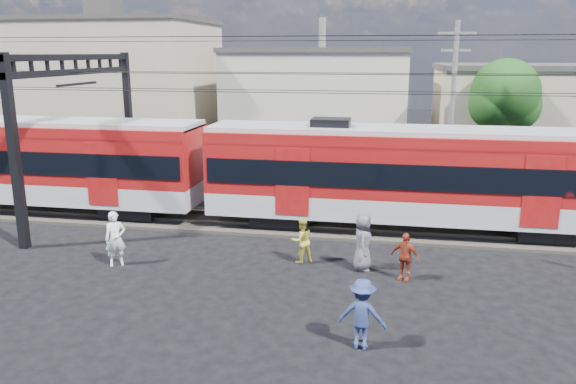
{
  "coord_description": "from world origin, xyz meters",
  "views": [
    {
      "loc": [
        3.04,
        -13.98,
        6.96
      ],
      "look_at": [
        -0.44,
        5.0,
        2.18
      ],
      "focal_mm": 35.0,
      "sensor_mm": 36.0,
      "label": 1
    }
  ],
  "objects": [
    {
      "name": "pedestrian_d",
      "position": [
        3.66,
        2.95,
        0.78
      ],
      "size": [
        0.99,
        0.73,
        1.55
      ],
      "primitive_type": "imported",
      "rotation": [
        0.0,
        0.0,
        -0.44
      ],
      "color": "#9A321C",
      "rests_on": "ground"
    },
    {
      "name": "commuter_train",
      "position": [
        4.14,
        8.0,
        2.4
      ],
      "size": [
        50.3,
        3.08,
        4.17
      ],
      "color": "black",
      "rests_on": "ground"
    },
    {
      "name": "catenary",
      "position": [
        -8.65,
        8.0,
        5.14
      ],
      "size": [
        70.0,
        9.3,
        7.52
      ],
      "color": "black",
      "rests_on": "ground"
    },
    {
      "name": "building_midwest",
      "position": [
        -2.0,
        27.0,
        3.66
      ],
      "size": [
        12.24,
        12.24,
        7.3
      ],
      "color": "beige",
      "rests_on": "ground"
    },
    {
      "name": "ground",
      "position": [
        0.0,
        0.0,
        0.0
      ],
      "size": [
        120.0,
        120.0,
        0.0
      ],
      "primitive_type": "plane",
      "color": "black",
      "rests_on": "ground"
    },
    {
      "name": "tree_near",
      "position": [
        9.19,
        18.09,
        4.66
      ],
      "size": [
        3.82,
        3.64,
        6.72
      ],
      "color": "#382619",
      "rests_on": "ground"
    },
    {
      "name": "building_west",
      "position": [
        -17.0,
        24.0,
        4.66
      ],
      "size": [
        14.28,
        10.2,
        9.3
      ],
      "color": "tan",
      "rests_on": "ground"
    },
    {
      "name": "pedestrian_a",
      "position": [
        -5.86,
        2.51,
        0.93
      ],
      "size": [
        0.81,
        0.74,
        1.86
      ],
      "primitive_type": "imported",
      "rotation": [
        0.0,
        0.0,
        0.56
      ],
      "color": "white",
      "rests_on": "ground"
    },
    {
      "name": "pedestrian_c",
      "position": [
        2.56,
        -1.52,
        0.89
      ],
      "size": [
        1.22,
        0.79,
        1.77
      ],
      "primitive_type": "imported",
      "rotation": [
        0.0,
        0.0,
        3.02
      ],
      "color": "navy",
      "rests_on": "ground"
    },
    {
      "name": "utility_pole_mid",
      "position": [
        6.0,
        15.0,
        4.53
      ],
      "size": [
        1.8,
        0.24,
        8.5
      ],
      "color": "slate",
      "rests_on": "ground"
    },
    {
      "name": "pedestrian_b",
      "position": [
        0.24,
        3.88,
        0.79
      ],
      "size": [
        0.96,
        0.91,
        1.57
      ],
      "primitive_type": "imported",
      "rotation": [
        0.0,
        0.0,
        3.71
      ],
      "color": "gold",
      "rests_on": "ground"
    },
    {
      "name": "rail_far",
      "position": [
        0.0,
        8.75,
        0.18
      ],
      "size": [
        70.0,
        0.12,
        0.12
      ],
      "primitive_type": "cube",
      "color": "#59544C",
      "rests_on": "track_bed"
    },
    {
      "name": "rail_near",
      "position": [
        0.0,
        7.25,
        0.18
      ],
      "size": [
        70.0,
        0.12,
        0.12
      ],
      "primitive_type": "cube",
      "color": "#59544C",
      "rests_on": "track_bed"
    },
    {
      "name": "track_bed",
      "position": [
        0.0,
        8.0,
        0.06
      ],
      "size": [
        70.0,
        3.4,
        0.12
      ],
      "primitive_type": "cube",
      "color": "#2D2823",
      "rests_on": "ground"
    },
    {
      "name": "building_mideast",
      "position": [
        14.0,
        24.0,
        3.16
      ],
      "size": [
        16.32,
        10.2,
        6.3
      ],
      "color": "tan",
      "rests_on": "ground"
    },
    {
      "name": "pedestrian_e",
      "position": [
        2.31,
        3.59,
        0.95
      ],
      "size": [
        0.62,
        0.94,
        1.9
      ],
      "primitive_type": "imported",
      "rotation": [
        0.0,
        0.0,
        1.59
      ],
      "color": "#545359",
      "rests_on": "ground"
    }
  ]
}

